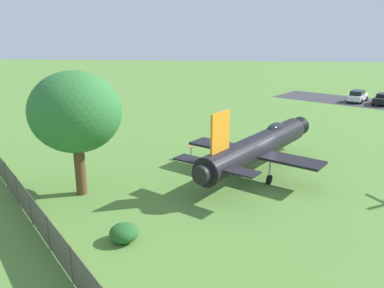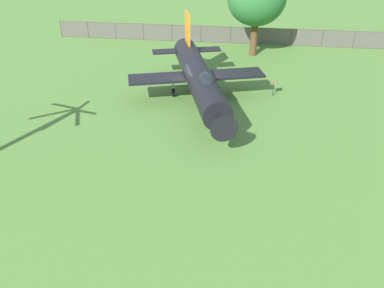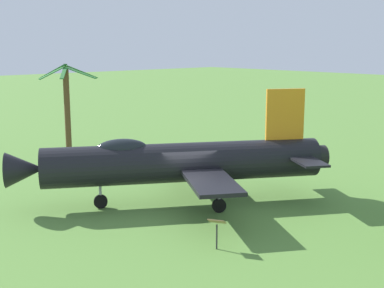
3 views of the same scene
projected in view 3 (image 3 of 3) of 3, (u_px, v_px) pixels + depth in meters
ground_plane at (184, 203)px, 23.42m from camera, size 200.00×200.00×0.00m
display_jet at (175, 162)px, 22.98m from camera, size 13.15×9.80×5.08m
palm_tree at (67, 104)px, 34.29m from camera, size 4.12×4.15×5.78m
info_plaque at (217, 226)px, 18.01m from camera, size 0.64×0.72×1.14m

